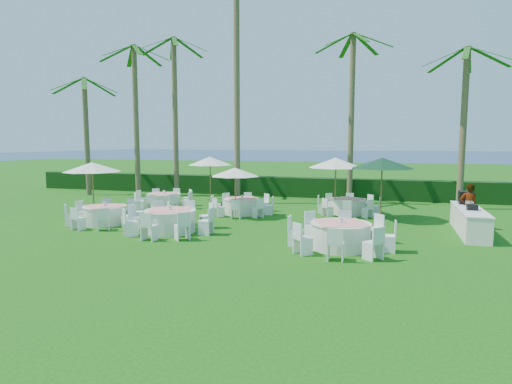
# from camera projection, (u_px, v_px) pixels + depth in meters

# --- Properties ---
(ground) EXTENTS (120.00, 120.00, 0.00)m
(ground) POSITION_uv_depth(u_px,v_px,m) (186.00, 233.00, 16.09)
(ground) COLOR #13560E
(ground) RESTS_ON ground
(hedge) EXTENTS (34.00, 1.00, 1.20)m
(hedge) POSITION_uv_depth(u_px,v_px,m) (268.00, 186.00, 27.45)
(hedge) COLOR black
(hedge) RESTS_ON ground
(ocean) EXTENTS (260.00, 260.00, 0.00)m
(ocean) POSITION_uv_depth(u_px,v_px,m) (356.00, 155.00, 113.17)
(ocean) COLOR #071249
(ocean) RESTS_ON ground
(banquet_table_a) EXTENTS (3.09, 3.09, 0.94)m
(banquet_table_a) POSITION_uv_depth(u_px,v_px,m) (105.00, 214.00, 17.83)
(banquet_table_a) COLOR silver
(banquet_table_a) RESTS_ON ground
(banquet_table_b) EXTENTS (3.43, 3.43, 1.03)m
(banquet_table_b) POSITION_uv_depth(u_px,v_px,m) (170.00, 220.00, 16.27)
(banquet_table_b) COLOR silver
(banquet_table_b) RESTS_ON ground
(banquet_table_c) EXTENTS (3.39, 3.39, 1.02)m
(banquet_table_c) POSITION_uv_depth(u_px,v_px,m) (340.00, 235.00, 13.71)
(banquet_table_c) COLOR silver
(banquet_table_c) RESTS_ON ground
(banquet_table_d) EXTENTS (2.99, 2.99, 0.91)m
(banquet_table_d) POSITION_uv_depth(u_px,v_px,m) (164.00, 200.00, 22.31)
(banquet_table_d) COLOR silver
(banquet_table_d) RESTS_ON ground
(banquet_table_e) EXTENTS (3.01, 3.01, 0.91)m
(banquet_table_e) POSITION_uv_depth(u_px,v_px,m) (242.00, 206.00, 20.35)
(banquet_table_e) COLOR silver
(banquet_table_e) RESTS_ON ground
(banquet_table_f) EXTENTS (2.91, 2.91, 0.89)m
(banquet_table_f) POSITION_uv_depth(u_px,v_px,m) (348.00, 206.00, 20.34)
(banquet_table_f) COLOR silver
(banquet_table_f) RESTS_ON ground
(umbrella_a) EXTENTS (2.58, 2.58, 2.50)m
(umbrella_a) POSITION_uv_depth(u_px,v_px,m) (92.00, 167.00, 19.40)
(umbrella_a) COLOR brown
(umbrella_a) RESTS_ON ground
(umbrella_b) EXTENTS (2.25, 2.25, 2.26)m
(umbrella_b) POSITION_uv_depth(u_px,v_px,m) (235.00, 172.00, 19.41)
(umbrella_b) COLOR brown
(umbrella_b) RESTS_ON ground
(umbrella_c) EXTENTS (2.46, 2.46, 2.61)m
(umbrella_c) POSITION_uv_depth(u_px,v_px,m) (210.00, 161.00, 23.53)
(umbrella_c) COLOR brown
(umbrella_c) RESTS_ON ground
(umbrella_d) EXTENTS (2.54, 2.54, 2.69)m
(umbrella_d) POSITION_uv_depth(u_px,v_px,m) (336.00, 163.00, 19.86)
(umbrella_d) COLOR brown
(umbrella_d) RESTS_ON ground
(umbrella_green) EXTENTS (2.73, 2.73, 2.74)m
(umbrella_green) POSITION_uv_depth(u_px,v_px,m) (382.00, 163.00, 18.61)
(umbrella_green) COLOR brown
(umbrella_green) RESTS_ON ground
(buffet_table) EXTENTS (0.93, 4.13, 1.46)m
(buffet_table) POSITION_uv_depth(u_px,v_px,m) (469.00, 220.00, 16.02)
(buffet_table) COLOR silver
(buffet_table) RESTS_ON ground
(staff_person) EXTENTS (0.71, 0.51, 1.81)m
(staff_person) POSITION_uv_depth(u_px,v_px,m) (468.00, 206.00, 16.74)
(staff_person) COLOR gray
(staff_person) RESTS_ON ground
(palm_a) EXTENTS (4.37, 4.26, 9.35)m
(palm_a) POSITION_uv_depth(u_px,v_px,m) (136.00, 114.00, 26.62)
(palm_a) COLOR brown
(palm_a) RESTS_ON ground
(palm_b) EXTENTS (4.40, 3.97, 9.91)m
(palm_b) POSITION_uv_depth(u_px,v_px,m) (175.00, 110.00, 26.99)
(palm_b) COLOR brown
(palm_b) RESTS_ON ground
(palm_c) EXTENTS (4.40, 4.15, 13.01)m
(palm_c) POSITION_uv_depth(u_px,v_px,m) (237.00, 76.00, 23.18)
(palm_c) COLOR brown
(palm_c) RESTS_ON ground
(palm_d) EXTENTS (4.40, 4.13, 9.61)m
(palm_d) POSITION_uv_depth(u_px,v_px,m) (352.00, 110.00, 24.76)
(palm_d) COLOR brown
(palm_d) RESTS_ON ground
(palm_e) EXTENTS (4.26, 4.36, 8.10)m
(palm_e) POSITION_uv_depth(u_px,v_px,m) (464.00, 120.00, 21.40)
(palm_e) COLOR brown
(palm_e) RESTS_ON ground
(palm_f) EXTENTS (4.39, 4.18, 7.47)m
(palm_f) POSITION_uv_depth(u_px,v_px,m) (86.00, 130.00, 27.32)
(palm_f) COLOR brown
(palm_f) RESTS_ON ground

